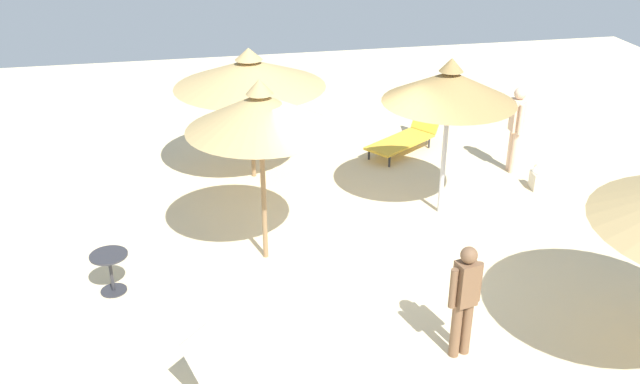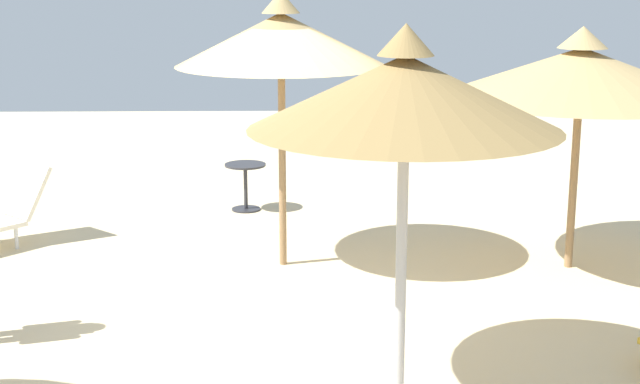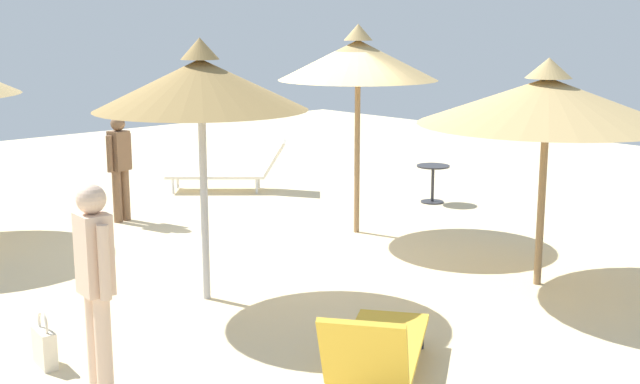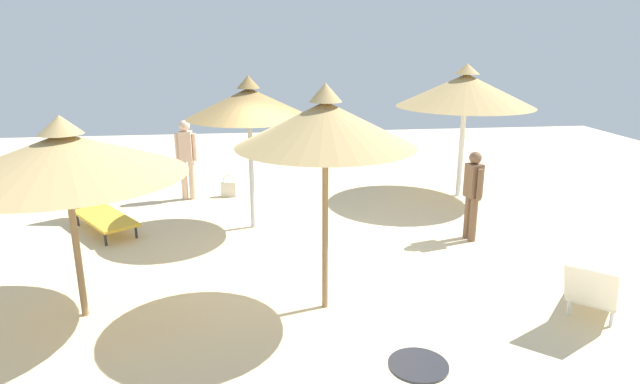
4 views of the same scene
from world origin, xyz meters
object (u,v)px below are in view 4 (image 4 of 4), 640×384
at_px(parasol_umbrella_front, 466,90).
at_px(side_table_round, 417,383).
at_px(parasol_umbrella_far_left, 64,155).
at_px(lounge_chair_back, 599,282).
at_px(lounge_chair_center, 99,210).
at_px(person_standing_near_left, 186,155).
at_px(handbag, 229,188).
at_px(person_standing_far_right, 473,191).
at_px(parasol_umbrella_near_right, 249,103).
at_px(parasol_umbrella_edge, 325,124).

distance_m(parasol_umbrella_front, side_table_round, 7.83).
distance_m(parasol_umbrella_far_left, lounge_chair_back, 6.75).
bearing_deg(parasol_umbrella_front, lounge_chair_center, 99.40).
distance_m(person_standing_near_left, handbag, 1.16).
height_order(lounge_chair_center, person_standing_near_left, person_standing_near_left).
xyz_separation_m(parasol_umbrella_far_left, lounge_chair_center, (3.32, 0.67, -1.71)).
height_order(person_standing_near_left, side_table_round, person_standing_near_left).
xyz_separation_m(lounge_chair_center, handbag, (1.75, -2.26, -0.17)).
distance_m(person_standing_far_right, side_table_round, 4.93).
xyz_separation_m(parasol_umbrella_near_right, lounge_chair_back, (-3.62, -4.39, -1.92)).
xyz_separation_m(person_standing_far_right, side_table_round, (-4.35, 2.28, -0.45)).
bearing_deg(side_table_round, handbag, 14.62).
bearing_deg(lounge_chair_center, person_standing_near_left, -40.23).
relative_size(parasol_umbrella_edge, handbag, 5.82).
height_order(parasol_umbrella_far_left, person_standing_far_right, parasol_umbrella_far_left).
bearing_deg(side_table_round, lounge_chair_center, 36.28).
xyz_separation_m(parasol_umbrella_far_left, person_standing_near_left, (4.99, -0.75, -1.08)).
height_order(parasol_umbrella_near_right, side_table_round, parasol_umbrella_near_right).
relative_size(parasol_umbrella_far_left, person_standing_far_right, 1.80).
relative_size(parasol_umbrella_edge, person_standing_near_left, 1.68).
bearing_deg(lounge_chair_back, parasol_umbrella_edge, 82.70).
distance_m(parasol_umbrella_edge, handbag, 5.85).
height_order(handbag, side_table_round, side_table_round).
bearing_deg(person_standing_far_right, parasol_umbrella_near_right, 73.59).
height_order(lounge_chair_back, handbag, lounge_chair_back).
xyz_separation_m(lounge_chair_center, person_standing_near_left, (1.67, -1.42, 0.63)).
relative_size(lounge_chair_back, person_standing_near_left, 1.12).
bearing_deg(side_table_round, person_standing_near_left, 20.69).
bearing_deg(parasol_umbrella_edge, parasol_umbrella_near_right, 15.96).
height_order(lounge_chair_center, handbag, lounge_chair_center).
xyz_separation_m(parasol_umbrella_far_left, parasol_umbrella_near_right, (3.02, -2.12, 0.21)).
distance_m(person_standing_near_left, side_table_round, 7.95).
distance_m(parasol_umbrella_edge, side_table_round, 3.05).
bearing_deg(parasol_umbrella_far_left, parasol_umbrella_front, -55.65).
relative_size(parasol_umbrella_far_left, handbag, 5.68).
relative_size(parasol_umbrella_far_left, parasol_umbrella_front, 0.97).
distance_m(parasol_umbrella_front, lounge_chair_back, 5.49).
height_order(parasol_umbrella_far_left, handbag, parasol_umbrella_far_left).
height_order(parasol_umbrella_edge, lounge_chair_back, parasol_umbrella_edge).
bearing_deg(parasol_umbrella_edge, handbag, 15.34).
bearing_deg(parasol_umbrella_near_right, parasol_umbrella_edge, -164.04).
bearing_deg(parasol_umbrella_edge, lounge_chair_back, -97.30).
xyz_separation_m(lounge_chair_center, lounge_chair_back, (-3.92, -7.18, 0.01)).
relative_size(parasol_umbrella_near_right, person_standing_near_left, 1.61).
distance_m(person_standing_far_right, handbag, 5.32).
bearing_deg(parasol_umbrella_near_right, person_standing_near_left, 34.80).
relative_size(parasol_umbrella_front, handbag, 5.88).
relative_size(parasol_umbrella_far_left, lounge_chair_center, 1.44).
relative_size(handbag, side_table_round, 0.80).
xyz_separation_m(parasol_umbrella_edge, handbag, (5.23, 1.43, -2.20)).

